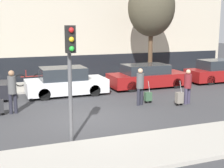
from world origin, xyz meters
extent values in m
plane|color=#38383A|center=(0.00, 0.00, 0.00)|extent=(80.00, 80.00, 0.00)
cube|color=#A39E93|center=(0.00, -3.75, 0.06)|extent=(28.00, 2.50, 0.12)
cube|color=#A39E93|center=(0.00, 7.00, 0.06)|extent=(28.00, 3.00, 0.12)
cube|color=black|center=(0.00, 9.18, 0.80)|extent=(27.44, 0.06, 1.60)
cube|color=silver|center=(0.33, 4.47, 0.49)|extent=(4.17, 1.85, 0.70)
cube|color=#23282D|center=(0.17, 4.47, 1.16)|extent=(2.29, 1.62, 0.63)
cylinder|color=black|center=(1.63, 3.63, 0.30)|extent=(0.60, 0.18, 0.60)
cylinder|color=black|center=(1.63, 5.30, 0.30)|extent=(0.60, 0.18, 0.60)
cylinder|color=black|center=(-0.96, 3.63, 0.30)|extent=(0.60, 0.18, 0.60)
cylinder|color=black|center=(-0.96, 5.30, 0.30)|extent=(0.60, 0.18, 0.60)
cube|color=maroon|center=(5.28, 4.72, 0.49)|extent=(4.64, 1.88, 0.70)
cube|color=#23282D|center=(5.10, 4.72, 1.11)|extent=(2.55, 1.65, 0.53)
cylinder|color=black|center=(6.72, 3.87, 0.30)|extent=(0.60, 0.18, 0.60)
cylinder|color=black|center=(6.72, 5.57, 0.30)|extent=(0.60, 0.18, 0.60)
cylinder|color=black|center=(3.84, 3.87, 0.30)|extent=(0.60, 0.18, 0.60)
cylinder|color=black|center=(3.84, 5.57, 0.30)|extent=(0.60, 0.18, 0.60)
cube|color=maroon|center=(10.65, 4.74, 0.49)|extent=(4.67, 1.71, 0.70)
cube|color=#23282D|center=(10.46, 4.74, 1.14)|extent=(2.57, 1.50, 0.59)
cylinder|color=black|center=(9.20, 3.98, 0.30)|extent=(0.60, 0.18, 0.60)
cylinder|color=black|center=(9.20, 5.50, 0.30)|extent=(0.60, 0.18, 0.60)
cylinder|color=#23232D|center=(-2.63, 1.76, 0.42)|extent=(0.15, 0.15, 0.85)
cylinder|color=#23232D|center=(-2.44, 1.80, 0.42)|extent=(0.15, 0.15, 0.85)
cylinder|color=#4C4C4C|center=(-2.53, 1.78, 1.22)|extent=(0.34, 0.34, 0.74)
sphere|color=#936B4C|center=(-2.53, 1.78, 1.71)|extent=(0.24, 0.24, 0.24)
cube|color=#262628|center=(-3.07, 1.67, 0.39)|extent=(0.32, 0.24, 0.53)
cylinder|color=black|center=(-2.96, 1.67, 0.06)|extent=(0.12, 0.03, 0.12)
cylinder|color=#23232D|center=(3.11, 1.17, 0.40)|extent=(0.15, 0.15, 0.79)
cylinder|color=#23232D|center=(2.92, 1.10, 0.40)|extent=(0.15, 0.15, 0.79)
cylinder|color=#4C4C4C|center=(3.01, 1.14, 1.14)|extent=(0.34, 0.34, 0.69)
sphere|color=tan|center=(3.01, 1.14, 1.60)|extent=(0.22, 0.22, 0.22)
cube|color=#335138|center=(3.53, 1.33, 0.33)|extent=(0.32, 0.24, 0.41)
cylinder|color=black|center=(3.42, 1.33, 0.06)|extent=(0.12, 0.03, 0.12)
cylinder|color=black|center=(3.64, 1.33, 0.06)|extent=(0.12, 0.03, 0.12)
cylinder|color=gray|center=(3.53, 1.25, 0.81)|extent=(0.02, 0.19, 0.53)
cylinder|color=#383347|center=(5.09, 0.53, 0.38)|extent=(0.15, 0.15, 0.76)
cylinder|color=#383347|center=(5.28, 0.58, 0.38)|extent=(0.15, 0.15, 0.76)
cylinder|color=maroon|center=(5.18, 0.56, 1.09)|extent=(0.34, 0.34, 0.66)
sphere|color=tan|center=(5.18, 0.56, 1.52)|extent=(0.21, 0.21, 0.21)
cube|color=slate|center=(4.65, 0.41, 0.37)|extent=(0.32, 0.24, 0.51)
cylinder|color=black|center=(4.54, 0.41, 0.06)|extent=(0.12, 0.03, 0.12)
cylinder|color=black|center=(4.76, 0.41, 0.06)|extent=(0.12, 0.03, 0.12)
cylinder|color=gray|center=(4.65, 0.33, 0.90)|extent=(0.02, 0.19, 0.53)
cylinder|color=#515154|center=(-1.04, -2.25, 1.82)|extent=(0.12, 0.12, 3.64)
cube|color=black|center=(-1.04, -2.43, 3.24)|extent=(0.28, 0.24, 0.80)
sphere|color=red|center=(-1.04, -2.58, 3.50)|extent=(0.15, 0.15, 0.15)
sphere|color=gold|center=(-1.04, -2.58, 3.24)|extent=(0.15, 0.15, 0.15)
sphere|color=green|center=(-1.04, -2.58, 2.97)|extent=(0.15, 0.15, 0.15)
torus|color=black|center=(-0.74, 7.05, 0.48)|extent=(0.72, 0.06, 0.72)
torus|color=black|center=(-1.79, 7.05, 0.48)|extent=(0.72, 0.06, 0.72)
cylinder|color=maroon|center=(-1.27, 7.05, 0.68)|extent=(1.00, 0.05, 0.05)
cylinder|color=maroon|center=(-1.46, 7.05, 0.88)|extent=(0.04, 0.04, 0.40)
cylinder|color=#4C3826|center=(6.22, 6.25, 1.74)|extent=(0.28, 0.28, 3.25)
ellipsoid|color=#423D2D|center=(6.22, 6.25, 4.71)|extent=(2.92, 2.92, 3.57)
camera|label=1|loc=(-3.20, -11.44, 3.66)|focal=50.00mm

